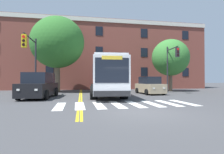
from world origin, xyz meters
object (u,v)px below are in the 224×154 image
at_px(car_black_near_lane, 39,86).
at_px(street_tree_curbside_small, 57,43).
at_px(car_red_behind_bus, 104,84).
at_px(traffic_light_far_corner, 31,55).
at_px(street_tree_curbside_large, 170,58).
at_px(traffic_light_near_corner, 171,61).
at_px(city_bus, 106,77).
at_px(car_tan_far_lane, 150,86).

relative_size(car_black_near_lane, street_tree_curbside_small, 0.58).
xyz_separation_m(car_red_behind_bus, traffic_light_far_corner, (-7.69, -10.01, 2.82)).
distance_m(car_red_behind_bus, traffic_light_far_corner, 12.93).
relative_size(car_red_behind_bus, street_tree_curbside_small, 0.48).
height_order(street_tree_curbside_large, street_tree_curbside_small, street_tree_curbside_small).
bearing_deg(traffic_light_near_corner, street_tree_curbside_large, 63.50).
distance_m(car_black_near_lane, traffic_light_near_corner, 13.83).
height_order(city_bus, street_tree_curbside_large, street_tree_curbside_large).
bearing_deg(street_tree_curbside_large, street_tree_curbside_small, 176.71).
height_order(city_bus, car_tan_far_lane, city_bus).
relative_size(car_black_near_lane, traffic_light_near_corner, 0.97).
bearing_deg(traffic_light_near_corner, city_bus, -172.80).
bearing_deg(car_red_behind_bus, street_tree_curbside_large, -34.03).
xyz_separation_m(car_tan_far_lane, street_tree_curbside_small, (-9.93, 4.32, 5.09)).
bearing_deg(car_tan_far_lane, car_red_behind_bus, 112.65).
xyz_separation_m(traffic_light_near_corner, traffic_light_far_corner, (-14.22, -1.75, 0.14)).
distance_m(car_red_behind_bus, traffic_light_near_corner, 10.87).
distance_m(city_bus, traffic_light_near_corner, 7.81).
distance_m(car_red_behind_bus, street_tree_curbside_large, 10.22).
distance_m(street_tree_curbside_large, street_tree_curbside_small, 14.30).
xyz_separation_m(car_black_near_lane, car_red_behind_bus, (6.78, 11.00, -0.11)).
height_order(traffic_light_near_corner, traffic_light_far_corner, traffic_light_far_corner).
xyz_separation_m(car_tan_far_lane, traffic_light_near_corner, (2.83, 0.63, 2.73)).
bearing_deg(car_red_behind_bus, traffic_light_near_corner, -51.65).
bearing_deg(car_tan_far_lane, traffic_light_far_corner, -174.39).
distance_m(car_tan_far_lane, street_tree_curbside_small, 11.96).
bearing_deg(city_bus, street_tree_curbside_large, 23.10).
bearing_deg(traffic_light_near_corner, car_black_near_lane, -168.37).
height_order(car_black_near_lane, car_tan_far_lane, car_black_near_lane).
bearing_deg(car_tan_far_lane, traffic_light_near_corner, 12.50).
relative_size(city_bus, car_black_near_lane, 2.33).
relative_size(city_bus, street_tree_curbside_small, 1.34).
height_order(traffic_light_near_corner, street_tree_curbside_small, street_tree_curbside_small).
bearing_deg(traffic_light_far_corner, car_tan_far_lane, 5.61).
height_order(car_tan_far_lane, traffic_light_near_corner, traffic_light_near_corner).
height_order(car_tan_far_lane, car_red_behind_bus, car_red_behind_bus).
xyz_separation_m(city_bus, traffic_light_far_corner, (-6.68, -0.79, 1.89)).
xyz_separation_m(street_tree_curbside_large, street_tree_curbside_small, (-14.19, 0.82, 1.59)).
relative_size(car_black_near_lane, street_tree_curbside_large, 0.77).
relative_size(car_tan_far_lane, street_tree_curbside_large, 0.60).
relative_size(car_tan_far_lane, car_red_behind_bus, 0.94).
xyz_separation_m(city_bus, street_tree_curbside_small, (-5.21, 4.65, 4.11)).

